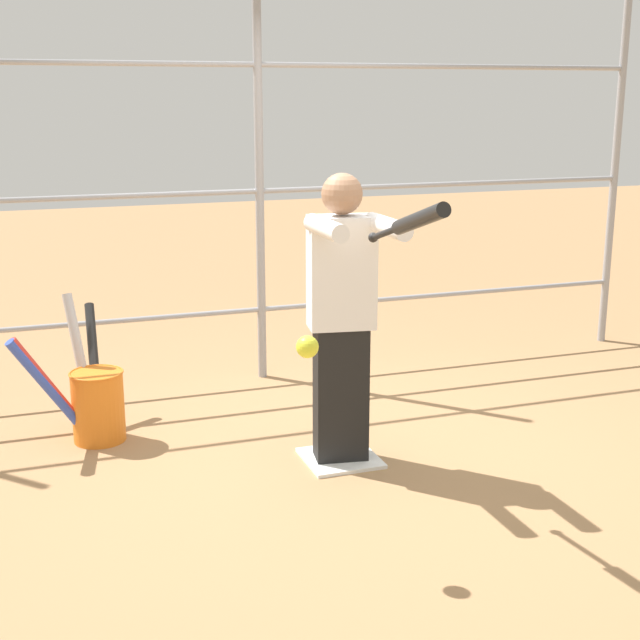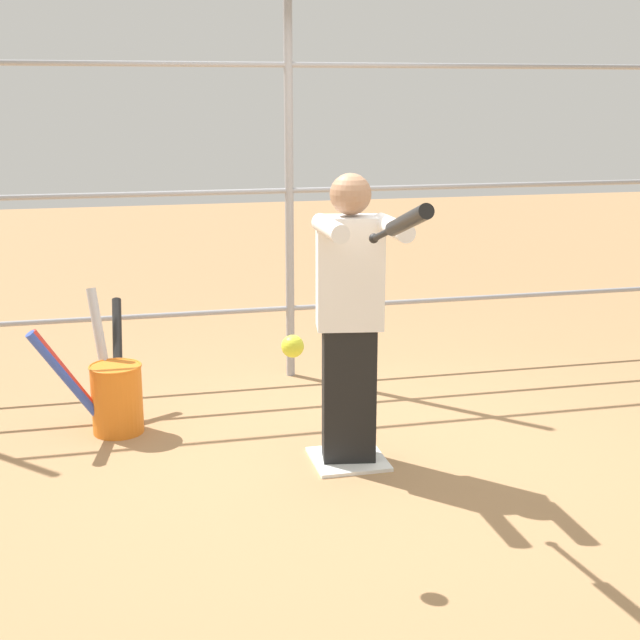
{
  "view_description": "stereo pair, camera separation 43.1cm",
  "coord_description": "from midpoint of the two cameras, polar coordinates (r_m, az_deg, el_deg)",
  "views": [
    {
      "loc": [
        1.63,
        4.32,
        1.99
      ],
      "look_at": [
        0.25,
        0.37,
        0.92
      ],
      "focal_mm": 50.0,
      "sensor_mm": 36.0,
      "label": 1
    },
    {
      "loc": [
        1.22,
        4.44,
        1.99
      ],
      "look_at": [
        0.25,
        0.37,
        0.92
      ],
      "focal_mm": 50.0,
      "sensor_mm": 36.0,
      "label": 2
    }
  ],
  "objects": [
    {
      "name": "ground_plane",
      "position": [
        5.01,
        -1.18,
        -8.99
      ],
      "size": [
        24.0,
        24.0,
        0.0
      ],
      "primitive_type": "plane",
      "color": "#9E754C"
    },
    {
      "name": "batter",
      "position": [
        4.73,
        -1.17,
        0.54
      ],
      "size": [
        0.4,
        0.58,
        1.59
      ],
      "color": "black",
      "rests_on": "ground"
    },
    {
      "name": "fence_backstop",
      "position": [
        6.18,
        -5.91,
        8.2
      ],
      "size": [
        5.86,
        0.06,
        2.66
      ],
      "color": "#939399",
      "rests_on": "ground"
    },
    {
      "name": "bat_bucket",
      "position": [
        5.43,
        -16.62,
        -4.9
      ],
      "size": [
        0.64,
        0.78,
        0.84
      ],
      "color": "orange",
      "rests_on": "ground"
    },
    {
      "name": "home_plate",
      "position": [
        5.01,
        -1.18,
        -8.88
      ],
      "size": [
        0.4,
        0.4,
        0.02
      ],
      "color": "white",
      "rests_on": "ground"
    },
    {
      "name": "baseball_bat_swinging",
      "position": [
        3.81,
        2.74,
        6.27
      ],
      "size": [
        0.08,
        0.79,
        0.28
      ],
      "color": "black"
    },
    {
      "name": "softball_in_flight",
      "position": [
        3.72,
        -4.13,
        -1.77
      ],
      "size": [
        0.1,
        0.1,
        0.1
      ],
      "color": "yellow"
    }
  ]
}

